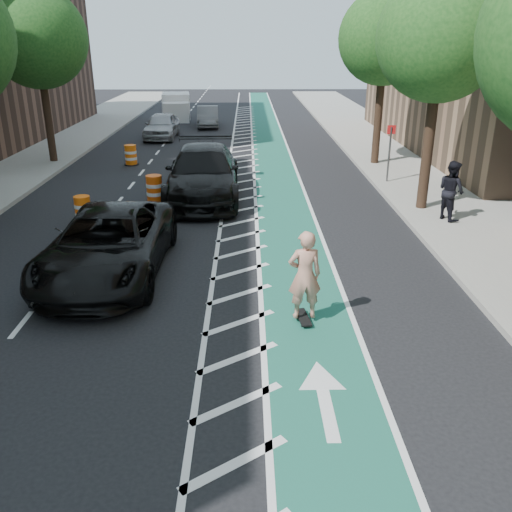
{
  "coord_description": "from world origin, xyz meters",
  "views": [
    {
      "loc": [
        1.7,
        -10.36,
        5.71
      ],
      "look_at": [
        1.89,
        1.17,
        1.1
      ],
      "focal_mm": 38.0,
      "sensor_mm": 36.0,
      "label": 1
    }
  ],
  "objects_px": {
    "skateboarder": "(305,275)",
    "suv_near": "(108,244)",
    "barrel_a": "(83,210)",
    "suv_far": "(203,173)"
  },
  "relations": [
    {
      "from": "suv_near",
      "to": "barrel_a",
      "type": "distance_m",
      "value": 4.76
    },
    {
      "from": "suv_far",
      "to": "barrel_a",
      "type": "distance_m",
      "value": 4.88
    },
    {
      "from": "skateboarder",
      "to": "suv_near",
      "type": "distance_m",
      "value": 5.47
    },
    {
      "from": "skateboarder",
      "to": "barrel_a",
      "type": "distance_m",
      "value": 9.7
    },
    {
      "from": "skateboarder",
      "to": "suv_near",
      "type": "relative_size",
      "value": 0.33
    },
    {
      "from": "suv_near",
      "to": "barrel_a",
      "type": "height_order",
      "value": "suv_near"
    },
    {
      "from": "skateboarder",
      "to": "suv_near",
      "type": "height_order",
      "value": "skateboarder"
    },
    {
      "from": "suv_near",
      "to": "suv_far",
      "type": "relative_size",
      "value": 0.91
    },
    {
      "from": "skateboarder",
      "to": "suv_near",
      "type": "bearing_deg",
      "value": -35.74
    },
    {
      "from": "suv_near",
      "to": "barrel_a",
      "type": "bearing_deg",
      "value": 114.84
    }
  ]
}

